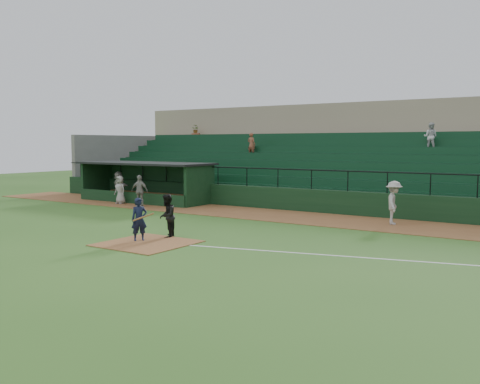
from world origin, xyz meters
The scene contains 12 objects.
ground centered at (0.00, 0.00, 0.00)m, with size 90.00×90.00×0.00m, color #305C1D.
warning_track centered at (0.00, 8.00, 0.01)m, with size 40.00×4.00×0.03m, color brown.
home_plate_dirt centered at (0.00, -1.00, 0.01)m, with size 3.00×3.00×0.03m, color brown.
foul_line centered at (8.00, 1.20, 0.01)m, with size 18.00×0.09×0.01m, color white.
stadium_structure centered at (0.00, 16.46, 2.30)m, with size 38.00×13.08×6.40m.
dugout centered at (-9.75, 9.56, 1.33)m, with size 8.90×3.20×2.42m.
batter_at_plate centered at (-0.56, -0.81, 0.80)m, with size 1.12×0.72×1.60m.
umpire centered at (-0.24, 0.34, 0.83)m, with size 0.81×0.63×1.66m, color black.
runner centered at (5.97, 8.20, 0.99)m, with size 1.24×0.71×1.91m, color #ACA6A1.
dugout_player_a centered at (-8.01, 6.83, 0.92)m, with size 1.04×0.43×1.78m, color gray.
dugout_player_b centered at (-9.99, 7.24, 0.85)m, with size 0.80×0.52×1.64m, color #9F9B95.
dugout_player_c centered at (-11.33, 8.42, 0.94)m, with size 1.69×0.54×1.82m, color #ACA6A1.
Camera 1 is at (13.17, -14.78, 3.58)m, focal length 39.81 mm.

